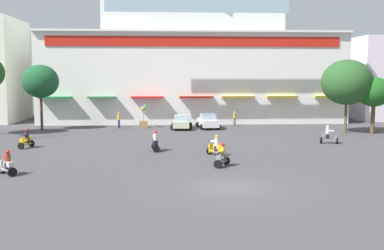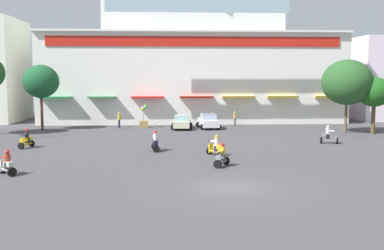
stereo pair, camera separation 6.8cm
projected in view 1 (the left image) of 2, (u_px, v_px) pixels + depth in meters
name	position (u px, v px, depth m)	size (l,w,h in m)	color
ground_plane	(208.00, 147.00, 35.79)	(128.00, 128.00, 0.00)	#444247
colonial_building	(191.00, 50.00, 58.10)	(36.47, 17.67, 20.95)	white
plaza_tree_1	(374.00, 92.00, 43.94)	(3.40, 3.08, 5.53)	brown
plaza_tree_2	(40.00, 82.00, 47.05)	(3.75, 3.26, 6.79)	brown
plaza_tree_3	(347.00, 82.00, 44.50)	(4.90, 5.11, 7.23)	brown
parked_car_0	(182.00, 122.00, 48.43)	(2.46, 4.29, 1.48)	beige
parked_car_1	(208.00, 121.00, 48.86)	(2.54, 4.23, 1.59)	white
scooter_rider_0	(26.00, 140.00, 35.49)	(0.96, 1.55, 1.54)	black
scooter_rider_1	(222.00, 157.00, 28.21)	(1.16, 1.49, 1.48)	black
scooter_rider_2	(329.00, 136.00, 37.85)	(1.50, 0.84, 1.53)	black
scooter_rider_3	(155.00, 143.00, 34.03)	(0.68, 1.52, 1.57)	black
scooter_rider_4	(216.00, 147.00, 32.03)	(1.25, 1.51, 1.49)	black
scooter_rider_5	(7.00, 165.00, 25.71)	(1.32, 1.35, 1.47)	black
pedestrian_0	(235.00, 117.00, 51.82)	(0.47, 0.47, 1.61)	#42523F
pedestrian_1	(119.00, 119.00, 49.00)	(0.49, 0.49, 1.77)	#2C1E4D
balloon_vendor_cart	(143.00, 118.00, 49.50)	(0.92, 0.77, 2.54)	#9E7C45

